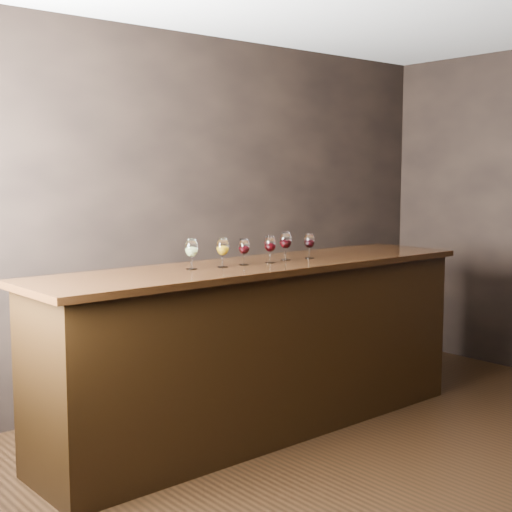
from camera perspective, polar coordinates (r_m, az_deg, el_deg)
ground at (r=4.39m, az=13.54°, el=-16.76°), size 5.00×5.00×0.00m
room_shell at (r=3.92m, az=10.85°, el=7.72°), size 5.02×4.52×2.81m
bar_counter at (r=4.81m, az=0.51°, el=-7.57°), size 3.15×0.74×1.10m
bar_top at (r=4.70m, az=0.52°, el=-0.81°), size 3.26×0.81×0.04m
back_bar_shelf at (r=5.93m, az=0.67°, el=-5.66°), size 2.61×0.40×0.94m
glass_white at (r=4.39m, az=-5.18°, el=0.60°), size 0.08×0.08×0.19m
glass_amber at (r=4.47m, az=-2.69°, el=0.69°), size 0.08×0.08×0.19m
glass_red_a at (r=4.59m, az=-0.96°, el=0.72°), size 0.07×0.07×0.17m
glass_red_b at (r=4.69m, az=1.13°, el=0.93°), size 0.08×0.08×0.18m
glass_red_c at (r=4.86m, az=2.39°, el=1.22°), size 0.08×0.08×0.19m
glass_red_d at (r=4.97m, az=4.29°, el=1.19°), size 0.08×0.08×0.18m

